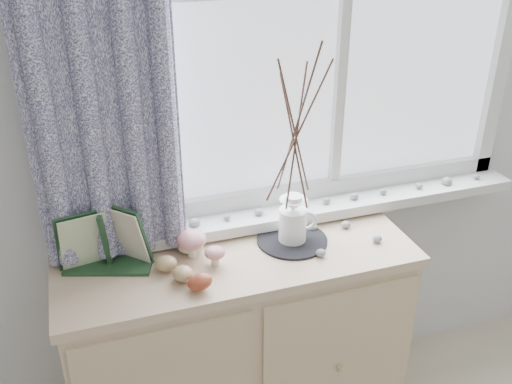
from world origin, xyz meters
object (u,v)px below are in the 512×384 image
Objects in this scene: toadstool_cluster at (197,244)px; twig_pitcher at (296,129)px; botanical_book at (106,243)px; sideboard at (239,351)px.

toadstool_cluster is 0.49m from twig_pitcher.
twig_pitcher is (0.33, -0.00, 0.36)m from toadstool_cluster.
botanical_book is at bearing 178.45° from toadstool_cluster.
twig_pitcher is (0.20, 0.02, 0.84)m from sideboard.
sideboard is 0.50m from toadstool_cluster.
botanical_book is at bearing -168.18° from twig_pitcher.
sideboard is 7.81× the size of toadstool_cluster.
sideboard is 3.81× the size of botanical_book.
toadstool_cluster is (-0.13, 0.02, 0.48)m from sideboard.
toadstool_cluster is at bearing -167.46° from twig_pitcher.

